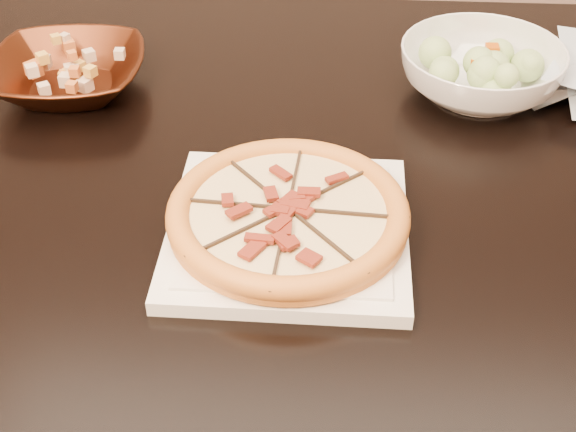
# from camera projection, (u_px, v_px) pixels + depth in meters

# --- Properties ---
(dining_table) EXTENTS (1.48, 0.96, 0.75)m
(dining_table) POSITION_uv_depth(u_px,v_px,m) (212.00, 205.00, 1.10)
(dining_table) COLOR black
(dining_table) RESTS_ON floor
(plate) EXTENTS (0.27, 0.27, 0.02)m
(plate) POSITION_uv_depth(u_px,v_px,m) (288.00, 229.00, 0.90)
(plate) COLOR white
(plate) RESTS_ON dining_table
(pizza) EXTENTS (0.27, 0.27, 0.03)m
(pizza) POSITION_uv_depth(u_px,v_px,m) (288.00, 213.00, 0.88)
(pizza) COLOR orange
(pizza) RESTS_ON plate
(bronze_bowl) EXTENTS (0.23, 0.23, 0.05)m
(bronze_bowl) POSITION_uv_depth(u_px,v_px,m) (69.00, 74.00, 1.14)
(bronze_bowl) COLOR #431D0E
(bronze_bowl) RESTS_ON dining_table
(mixed_dish) EXTENTS (0.10, 0.11, 0.03)m
(mixed_dish) POSITION_uv_depth(u_px,v_px,m) (63.00, 48.00, 1.11)
(mixed_dish) COLOR tan
(mixed_dish) RESTS_ON bronze_bowl
(salad_bowl) EXTENTS (0.28, 0.28, 0.07)m
(salad_bowl) POSITION_uv_depth(u_px,v_px,m) (481.00, 71.00, 1.13)
(salad_bowl) COLOR white
(salad_bowl) RESTS_ON dining_table
(salad) EXTENTS (0.12, 0.12, 0.04)m
(salad) POSITION_uv_depth(u_px,v_px,m) (487.00, 37.00, 1.09)
(salad) COLOR #B7CF84
(salad) RESTS_ON salad_bowl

